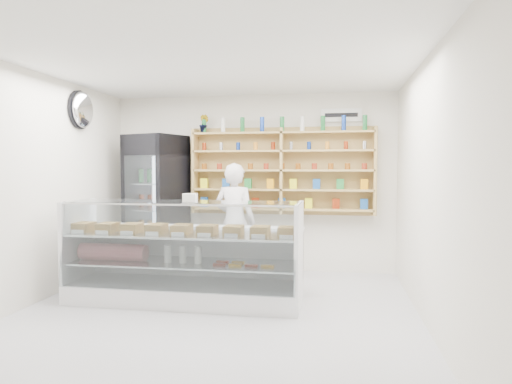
# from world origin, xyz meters

# --- Properties ---
(room) EXTENTS (5.00, 5.00, 5.00)m
(room) POSITION_xyz_m (0.00, 0.00, 1.40)
(room) COLOR #B7B6BB
(room) RESTS_ON ground
(display_counter) EXTENTS (2.84, 0.85, 1.24)m
(display_counter) POSITION_xyz_m (-0.49, 0.57, 0.34)
(display_counter) COLOR white
(display_counter) RESTS_ON floor
(shop_worker) EXTENTS (0.68, 0.50, 1.71)m
(shop_worker) POSITION_xyz_m (-0.13, 1.76, 0.85)
(shop_worker) COLOR silver
(shop_worker) RESTS_ON floor
(drinks_cooler) EXTENTS (0.97, 0.96, 2.15)m
(drinks_cooler) POSITION_xyz_m (-1.47, 2.11, 1.08)
(drinks_cooler) COLOR black
(drinks_cooler) RESTS_ON floor
(wall_shelving) EXTENTS (2.84, 0.28, 1.33)m
(wall_shelving) POSITION_xyz_m (0.50, 2.34, 1.59)
(wall_shelving) COLOR tan
(wall_shelving) RESTS_ON back_wall
(potted_plant) EXTENTS (0.19, 0.18, 0.29)m
(potted_plant) POSITION_xyz_m (-0.75, 2.34, 2.34)
(potted_plant) COLOR #1E6626
(potted_plant) RESTS_ON wall_shelving
(security_mirror) EXTENTS (0.15, 0.50, 0.50)m
(security_mirror) POSITION_xyz_m (-2.17, 1.20, 2.45)
(security_mirror) COLOR silver
(security_mirror) RESTS_ON left_wall
(wall_sign) EXTENTS (0.62, 0.03, 0.20)m
(wall_sign) POSITION_xyz_m (1.40, 2.47, 2.45)
(wall_sign) COLOR white
(wall_sign) RESTS_ON back_wall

